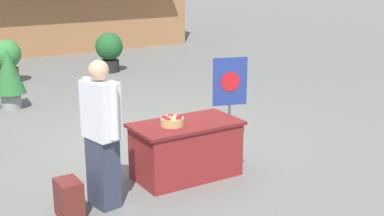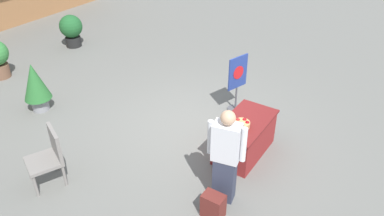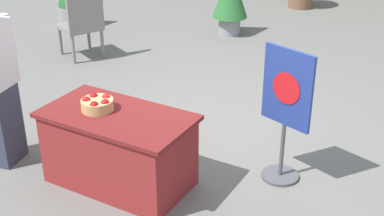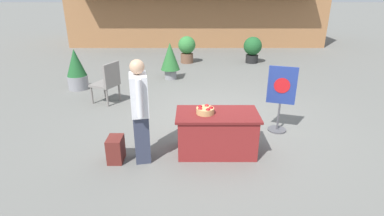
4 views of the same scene
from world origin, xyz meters
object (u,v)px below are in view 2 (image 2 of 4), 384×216
Objects in this scene: display_table at (244,137)px; poster_board at (237,82)px; person_visitor at (226,156)px; backpack at (213,206)px; potted_plant_far_right at (35,84)px; potted_plant_near_right at (71,29)px; apple_basket at (242,124)px; patio_chair at (49,155)px.

poster_board is (1.28, 0.83, 0.33)m from display_table.
backpack is (-0.43, -0.05, -0.65)m from person_visitor.
potted_plant_far_right reaches higher than potted_plant_near_right.
potted_plant_far_right is at bearing 101.10° from apple_basket.
patio_chair is (-3.76, 1.58, -0.14)m from poster_board.
poster_board is at bearing 29.57° from apple_basket.
display_table is 0.47m from apple_basket.
display_table reaches higher than backpack.
person_visitor is 2.75m from poster_board.
person_visitor is at bearing -168.65° from display_table.
display_table is at bearing -105.47° from potted_plant_near_right.
person_visitor reaches higher than potted_plant_near_right.
person_visitor reaches higher than potted_plant_far_right.
apple_basket is 3.33m from patio_chair.
patio_chair reaches higher than display_table.
poster_board is 1.16× the size of potted_plant_far_right.
person_visitor reaches higher than backpack.
patio_chair is 0.90× the size of potted_plant_far_right.
patio_chair is at bearing -122.99° from potted_plant_far_right.
backpack is at bearing -116.66° from potted_plant_near_right.
backpack is at bearing -96.75° from potted_plant_far_right.
patio_chair reaches higher than potted_plant_near_right.
patio_chair is at bearing 106.47° from backpack.
apple_basket is at bearing -78.90° from potted_plant_far_right.
person_visitor is 1.49× the size of potted_plant_far_right.
person_visitor reaches higher than poster_board.
potted_plant_far_right is at bearing -143.37° from potted_plant_near_right.
patio_chair is at bearing 133.04° from apple_basket.
potted_plant_far_right is (1.38, 2.12, 0.09)m from patio_chair.
apple_basket reaches higher than backpack.
display_table is 1.36× the size of patio_chair.
display_table is at bearing 10.19° from backpack.
person_visitor is 1.29× the size of poster_board.
patio_chair is at bearing 135.64° from display_table.
potted_plant_near_right reaches higher than apple_basket.
poster_board is 5.94m from potted_plant_near_right.
backpack is 0.32× the size of poster_board.
potted_plant_far_right is 1.16× the size of potted_plant_near_right.
poster_board reaches higher than potted_plant_near_right.
potted_plant_far_right is at bearing -98.43° from patio_chair.
poster_board is at bearing 20.99° from backpack.
potted_plant_far_right reaches higher than backpack.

